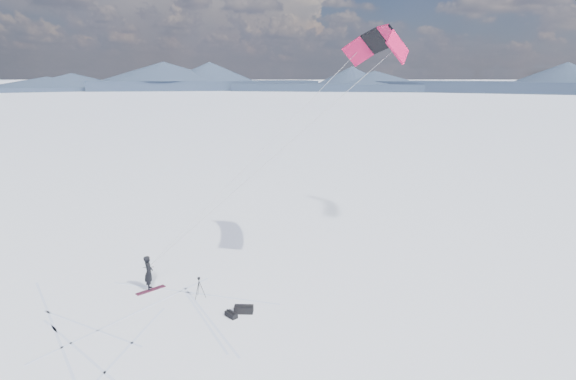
{
  "coord_description": "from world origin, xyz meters",
  "views": [
    {
      "loc": [
        5.12,
        -21.22,
        11.23
      ],
      "look_at": [
        5.31,
        3.99,
        5.11
      ],
      "focal_mm": 30.0,
      "sensor_mm": 36.0,
      "label": 1
    }
  ],
  "objects_px": {
    "snowkiter": "(150,289)",
    "gear_bag_b": "(231,314)",
    "snowboard": "(151,290)",
    "tripod": "(199,284)",
    "gear_bag_a": "(244,309)"
  },
  "relations": [
    {
      "from": "tripod",
      "to": "gear_bag_a",
      "type": "bearing_deg",
      "value": -31.18
    },
    {
      "from": "snowboard",
      "to": "tripod",
      "type": "relative_size",
      "value": 1.45
    },
    {
      "from": "snowboard",
      "to": "gear_bag_b",
      "type": "xyz_separation_m",
      "value": [
        4.59,
        -2.9,
        0.11
      ]
    },
    {
      "from": "snowkiter",
      "to": "gear_bag_a",
      "type": "height_order",
      "value": "snowkiter"
    },
    {
      "from": "snowkiter",
      "to": "gear_bag_a",
      "type": "xyz_separation_m",
      "value": [
        5.24,
        -2.63,
        0.18
      ]
    },
    {
      "from": "snowboard",
      "to": "gear_bag_b",
      "type": "relative_size",
      "value": 2.34
    },
    {
      "from": "gear_bag_a",
      "to": "gear_bag_b",
      "type": "distance_m",
      "value": 0.71
    },
    {
      "from": "snowboard",
      "to": "gear_bag_a",
      "type": "bearing_deg",
      "value": -68.82
    },
    {
      "from": "snowboard",
      "to": "tripod",
      "type": "xyz_separation_m",
      "value": [
        2.75,
        -0.85,
        0.7
      ]
    },
    {
      "from": "gear_bag_a",
      "to": "tripod",
      "type": "bearing_deg",
      "value": 148.96
    },
    {
      "from": "snowboard",
      "to": "gear_bag_b",
      "type": "bearing_deg",
      "value": -75.49
    },
    {
      "from": "snowkiter",
      "to": "gear_bag_b",
      "type": "relative_size",
      "value": 2.73
    },
    {
      "from": "snowkiter",
      "to": "snowboard",
      "type": "distance_m",
      "value": 0.19
    },
    {
      "from": "snowboard",
      "to": "snowkiter",
      "type": "bearing_deg",
      "value": 76.18
    },
    {
      "from": "tripod",
      "to": "gear_bag_a",
      "type": "distance_m",
      "value": 2.95
    }
  ]
}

